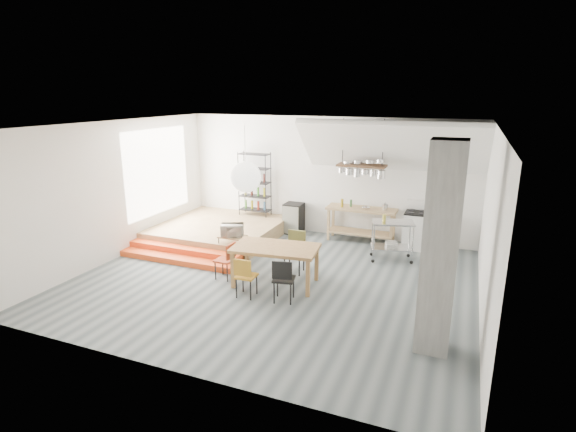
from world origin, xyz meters
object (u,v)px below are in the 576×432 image
at_px(dining_table, 275,251).
at_px(mini_fridge, 294,218).
at_px(stove, 416,230).
at_px(rolling_cart, 392,235).

height_order(dining_table, mini_fridge, mini_fridge).
xyz_separation_m(stove, rolling_cart, (-0.42, -1.08, 0.13)).
bearing_deg(stove, rolling_cart, -111.00).
height_order(stove, dining_table, stove).
relative_size(dining_table, mini_fridge, 2.15).
bearing_deg(mini_fridge, dining_table, -74.70).
relative_size(rolling_cart, mini_fridge, 1.25).
height_order(dining_table, rolling_cart, rolling_cart).
bearing_deg(dining_table, mini_fridge, 98.70).
distance_m(rolling_cart, mini_fridge, 3.11).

